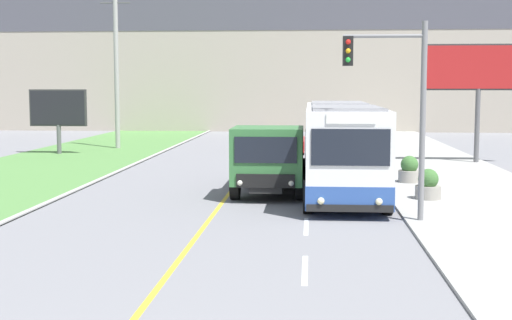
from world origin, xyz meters
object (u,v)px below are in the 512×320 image
Objects in this scene: billboard_large at (479,72)px; billboard_small at (58,110)px; city_bus at (341,147)px; planter_round_near at (428,186)px; planter_round_second at (409,171)px; dump_truck at (269,160)px; utility_pole_far at (116,66)px; car_distant at (289,141)px; traffic_light_mast at (398,95)px.

billboard_small is (-22.09, 3.27, -2.01)m from billboard_large.
city_bus is 19.87m from billboard_small.
billboard_small is at bearing 139.76° from planter_round_near.
planter_round_near is 0.97× the size of planter_round_second.
dump_truck reaches higher than planter_round_near.
city_bus is at bearing -126.04° from billboard_large.
utility_pole_far is 9.67× the size of planter_round_second.
car_distant is at bearing 111.40° from planter_round_second.
traffic_light_mast is 25.01m from billboard_small.
billboard_large is at bearing -8.43° from billboard_small.
utility_pole_far reaches higher than dump_truck.
utility_pole_far is 21.01m from billboard_large.
utility_pole_far is at bearing 58.66° from billboard_small.
billboard_large reaches higher than planter_round_second.
traffic_light_mast is (1.27, -5.99, 1.94)m from city_bus.
dump_truck is 0.64× the size of utility_pole_far.
billboard_large is at bearing 53.96° from city_bus.
utility_pole_far is at bearing 127.45° from city_bus.
car_distant is 21.28m from traffic_light_mast.
dump_truck is 5.43m from planter_round_near.
car_distant is 0.78× the size of traffic_light_mast.
utility_pole_far is 21.86m from planter_round_second.
billboard_small is at bearing -121.34° from utility_pole_far.
planter_round_near is at bearing 68.57° from traffic_light_mast.
city_bus is 1.21× the size of utility_pole_far.
car_distant is 0.43× the size of utility_pole_far.
city_bus is 3.50m from planter_round_second.
utility_pole_far is at bearing 129.45° from planter_round_near.
car_distant is 1.19× the size of billboard_small.
utility_pole_far is 24.87m from planter_round_near.
billboard_large reaches higher than traffic_light_mast.
planter_round_second is at bearing 90.60° from planter_round_near.
dump_truck is 16.02m from car_distant.
city_bus reaches higher than car_distant.
traffic_light_mast reaches higher than city_bus.
traffic_light_mast is 0.95× the size of billboard_large.
car_distant is at bearing -10.25° from utility_pole_far.
utility_pole_far reaches higher than traffic_light_mast.
billboard_large reaches higher than planter_round_near.
traffic_light_mast is 8.59m from planter_round_second.
planter_round_second is (5.25, 3.14, -0.70)m from dump_truck.
city_bus is at bearing -52.55° from utility_pole_far.
utility_pole_far reaches higher than planter_round_second.
billboard_large is at bearing -28.99° from car_distant.
car_distant is 13.03m from billboard_small.
traffic_light_mast reaches higher than car_distant.
city_bus reaches higher than planter_round_second.
city_bus is at bearing 141.47° from planter_round_near.
car_distant is 0.74× the size of billboard_large.
billboard_small is at bearing 148.36° from planter_round_second.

